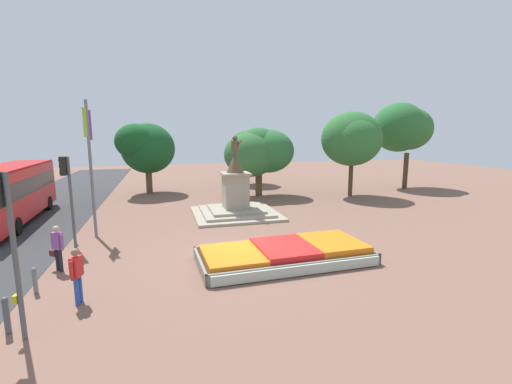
% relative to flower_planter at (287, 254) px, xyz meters
% --- Properties ---
extents(ground_plane, '(90.65, 90.65, 0.00)m').
position_rel_flower_planter_xyz_m(ground_plane, '(-1.68, 0.98, -0.30)').
color(ground_plane, brown).
extents(flower_planter, '(6.86, 3.35, 0.67)m').
position_rel_flower_planter_xyz_m(flower_planter, '(0.00, 0.00, 0.00)').
color(flower_planter, '#38281C').
rests_on(flower_planter, ground_plane).
extents(statue_monument, '(5.16, 5.16, 4.88)m').
position_rel_flower_planter_xyz_m(statue_monument, '(-0.30, 8.31, 0.70)').
color(statue_monument, gray).
rests_on(statue_monument, ground_plane).
extents(traffic_light_near_crossing, '(0.42, 0.31, 4.11)m').
position_rel_flower_planter_xyz_m(traffic_light_near_crossing, '(-8.14, -3.16, 2.51)').
color(traffic_light_near_crossing, '#4C5156').
rests_on(traffic_light_near_crossing, ground_plane).
extents(traffic_light_mid_block, '(0.41, 0.29, 4.03)m').
position_rel_flower_planter_xyz_m(traffic_light_mid_block, '(-8.55, 4.00, 2.51)').
color(traffic_light_mid_block, '#4C5156').
rests_on(traffic_light_mid_block, ground_plane).
extents(banner_pole, '(0.16, 1.32, 6.54)m').
position_rel_flower_planter_xyz_m(banner_pole, '(-7.87, 5.58, 3.38)').
color(banner_pole, slate).
rests_on(banner_pole, ground_plane).
extents(city_bus, '(2.79, 10.31, 3.22)m').
position_rel_flower_planter_xyz_m(city_bus, '(-12.90, 9.67, 1.55)').
color(city_bus, red).
rests_on(city_bus, ground_plane).
extents(pedestrian_with_handbag, '(0.60, 0.54, 1.72)m').
position_rel_flower_planter_xyz_m(pedestrian_with_handbag, '(-8.40, 1.29, 0.67)').
color(pedestrian_with_handbag, black).
rests_on(pedestrian_with_handbag, ground_plane).
extents(pedestrian_near_planter, '(0.32, 0.55, 1.71)m').
position_rel_flower_planter_xyz_m(pedestrian_near_planter, '(-7.15, -1.60, 0.69)').
color(pedestrian_near_planter, '#264CA5').
rests_on(pedestrian_near_planter, ground_plane).
extents(kerb_bollard_south, '(0.16, 0.16, 0.98)m').
position_rel_flower_planter_xyz_m(kerb_bollard_south, '(-8.53, -2.80, 0.22)').
color(kerb_bollard_south, '#4C5156').
rests_on(kerb_bollard_south, ground_plane).
extents(kerb_bollard_mid_a, '(0.15, 0.15, 0.85)m').
position_rel_flower_planter_xyz_m(kerb_bollard_mid_a, '(-8.62, -0.48, 0.15)').
color(kerb_bollard_mid_a, slate).
rests_on(kerb_bollard_mid_a, ground_plane).
extents(kerb_bollard_mid_b, '(0.13, 0.13, 0.87)m').
position_rel_flower_planter_xyz_m(kerb_bollard_mid_b, '(-8.62, 2.07, 0.16)').
color(kerb_bollard_mid_b, slate).
rests_on(kerb_bollard_mid_b, ground_plane).
extents(kerb_bollard_north, '(0.14, 0.14, 0.84)m').
position_rel_flower_planter_xyz_m(kerb_bollard_north, '(-8.60, 4.65, 0.14)').
color(kerb_bollard_north, slate).
rests_on(kerb_bollard_north, ground_plane).
extents(park_tree_far_left, '(4.70, 4.81, 5.87)m').
position_rel_flower_planter_xyz_m(park_tree_far_left, '(-5.77, 17.86, 3.61)').
color(park_tree_far_left, brown).
rests_on(park_tree_far_left, ground_plane).
extents(park_tree_behind_statue, '(5.70, 4.30, 5.51)m').
position_rel_flower_planter_xyz_m(park_tree_behind_statue, '(2.90, 14.20, 3.30)').
color(park_tree_behind_statue, brown).
rests_on(park_tree_behind_statue, ground_plane).
extents(park_tree_far_right, '(3.53, 4.27, 5.30)m').
position_rel_flower_planter_xyz_m(park_tree_far_right, '(3.81, 21.09, 3.61)').
color(park_tree_far_right, brown).
rests_on(park_tree_far_right, ground_plane).
extents(park_tree_street_side, '(4.88, 5.08, 6.73)m').
position_rel_flower_planter_xyz_m(park_tree_street_side, '(9.94, 12.28, 4.30)').
color(park_tree_street_side, '#4C3823').
rests_on(park_tree_street_side, ground_plane).
extents(park_tree_mid_canopy, '(5.72, 4.63, 7.83)m').
position_rel_flower_planter_xyz_m(park_tree_mid_canopy, '(17.01, 15.23, 5.23)').
color(park_tree_mid_canopy, '#4C3823').
rests_on(park_tree_mid_canopy, ground_plane).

